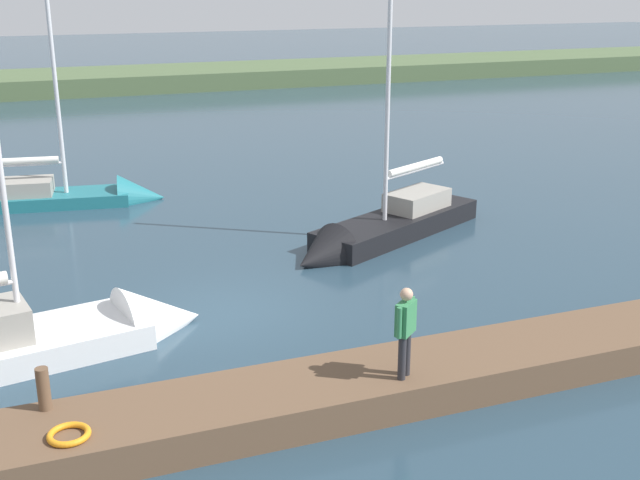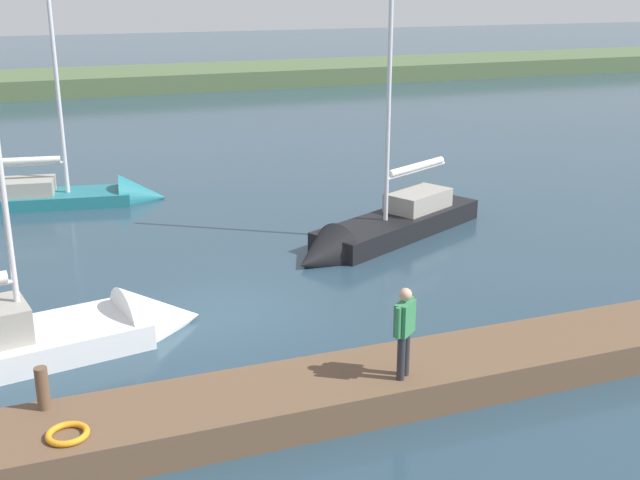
{
  "view_description": "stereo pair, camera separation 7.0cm",
  "coord_description": "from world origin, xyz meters",
  "px_view_note": "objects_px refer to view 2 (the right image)",
  "views": [
    {
      "loc": [
        3.88,
        16.39,
        7.23
      ],
      "look_at": [
        -2.0,
        0.98,
        1.81
      ],
      "focal_mm": 44.73,
      "sensor_mm": 36.0,
      "label": 1
    },
    {
      "loc": [
        3.82,
        16.42,
        7.23
      ],
      "look_at": [
        -2.0,
        0.98,
        1.81
      ],
      "focal_mm": 44.73,
      "sensor_mm": 36.0,
      "label": 2
    }
  ],
  "objects_px": {
    "sailboat_near_dock": "(75,198)",
    "sailboat_outer_mooring": "(381,233)",
    "person_on_dock": "(404,327)",
    "mooring_post_near": "(43,388)",
    "life_ring_buoy": "(68,434)",
    "sailboat_behind_pier": "(45,343)"
  },
  "relations": [
    {
      "from": "sailboat_near_dock",
      "to": "sailboat_outer_mooring",
      "type": "bearing_deg",
      "value": -33.99
    },
    {
      "from": "sailboat_outer_mooring",
      "to": "person_on_dock",
      "type": "bearing_deg",
      "value": 40.62
    },
    {
      "from": "person_on_dock",
      "to": "mooring_post_near",
      "type": "bearing_deg",
      "value": 39.58
    },
    {
      "from": "mooring_post_near",
      "to": "sailboat_near_dock",
      "type": "relative_size",
      "value": 0.09
    },
    {
      "from": "life_ring_buoy",
      "to": "sailboat_near_dock",
      "type": "bearing_deg",
      "value": -94.57
    },
    {
      "from": "sailboat_outer_mooring",
      "to": "sailboat_near_dock",
      "type": "xyz_separation_m",
      "value": [
        7.96,
        -7.31,
        -0.07
      ]
    },
    {
      "from": "sailboat_behind_pier",
      "to": "sailboat_near_dock",
      "type": "xyz_separation_m",
      "value": [
        -1.45,
        -11.57,
        -0.06
      ]
    },
    {
      "from": "mooring_post_near",
      "to": "sailboat_outer_mooring",
      "type": "relative_size",
      "value": 0.09
    },
    {
      "from": "life_ring_buoy",
      "to": "sailboat_behind_pier",
      "type": "relative_size",
      "value": 0.08
    },
    {
      "from": "life_ring_buoy",
      "to": "sailboat_near_dock",
      "type": "relative_size",
      "value": 0.08
    },
    {
      "from": "mooring_post_near",
      "to": "sailboat_behind_pier",
      "type": "bearing_deg",
      "value": -91.92
    },
    {
      "from": "life_ring_buoy",
      "to": "sailboat_outer_mooring",
      "type": "height_order",
      "value": "sailboat_outer_mooring"
    },
    {
      "from": "mooring_post_near",
      "to": "person_on_dock",
      "type": "relative_size",
      "value": 0.44
    },
    {
      "from": "mooring_post_near",
      "to": "sailboat_near_dock",
      "type": "height_order",
      "value": "sailboat_near_dock"
    },
    {
      "from": "person_on_dock",
      "to": "sailboat_behind_pier",
      "type": "bearing_deg",
      "value": 12.0
    },
    {
      "from": "life_ring_buoy",
      "to": "sailboat_outer_mooring",
      "type": "xyz_separation_m",
      "value": [
        -9.24,
        -8.69,
        -0.43
      ]
    },
    {
      "from": "sailboat_outer_mooring",
      "to": "person_on_dock",
      "type": "distance_m",
      "value": 9.57
    },
    {
      "from": "sailboat_outer_mooring",
      "to": "sailboat_behind_pier",
      "type": "bearing_deg",
      "value": -2.5
    },
    {
      "from": "sailboat_outer_mooring",
      "to": "sailboat_behind_pier",
      "type": "relative_size",
      "value": 1.01
    },
    {
      "from": "life_ring_buoy",
      "to": "sailboat_near_dock",
      "type": "xyz_separation_m",
      "value": [
        -1.28,
        -16.01,
        -0.5
      ]
    },
    {
      "from": "life_ring_buoy",
      "to": "sailboat_near_dock",
      "type": "distance_m",
      "value": 16.07
    },
    {
      "from": "sailboat_behind_pier",
      "to": "person_on_dock",
      "type": "relative_size",
      "value": 5.07
    }
  ]
}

